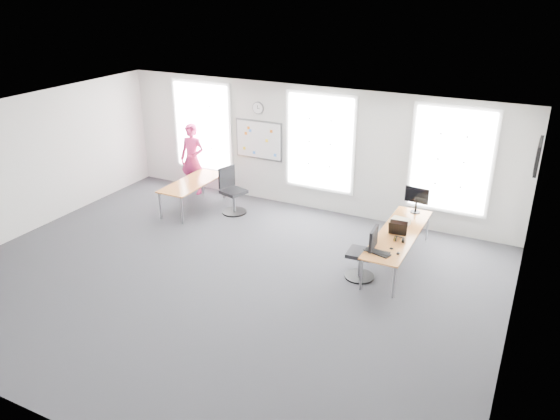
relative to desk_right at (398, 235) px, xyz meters
The scene contains 24 objects.
floor 3.55m from the desk_right, 142.22° to the right, with size 10.00×10.00×0.00m, color #2D2D33.
ceiling 4.23m from the desk_right, 142.22° to the right, with size 10.00×10.00×0.00m, color white.
wall_back 3.45m from the desk_right, 146.10° to the left, with size 10.00×10.00×0.00m, color silver.
wall_front 6.79m from the desk_right, 114.23° to the right, with size 10.00×10.00×0.00m, color silver.
wall_left 8.10m from the desk_right, 164.57° to the right, with size 10.00×10.00×0.00m, color silver.
wall_right 3.22m from the desk_right, 43.78° to the right, with size 10.00×10.00×0.00m, color silver.
window_left 6.14m from the desk_right, 162.41° to the left, with size 1.60×0.06×2.20m, color white.
window_mid 3.25m from the desk_right, 143.44° to the left, with size 1.60×0.06×2.20m, color white.
window_right 2.19m from the desk_right, 73.66° to the left, with size 1.60×0.06×2.20m, color white.
desk_right is the anchor object (origin of this frame).
desk_left 5.27m from the desk_right, behind, with size 0.76×1.89×0.69m.
chair_right 0.97m from the desk_right, 114.91° to the right, with size 0.57×0.57×1.06m.
chair_left 4.33m from the desk_right, behind, with size 0.63×0.63×1.12m.
person 6.02m from the desk_right, 166.53° to the left, with size 0.68×0.44×1.85m, color #D22A6C.
whiteboard 4.60m from the desk_right, 156.05° to the left, with size 1.20×0.03×0.90m, color white.
wall_clock 4.82m from the desk_right, 156.05° to the left, with size 0.30×0.30×0.04m, color gray.
tv 2.89m from the desk_right, 21.42° to the left, with size 0.06×0.90×0.55m, color black.
keyboard 1.01m from the desk_right, 96.71° to the right, with size 0.49×0.17×0.02m, color black.
mouse 0.92m from the desk_right, 75.17° to the right, with size 0.06×0.10×0.04m, color black.
lens_cap 0.73m from the desk_right, 85.06° to the right, with size 0.07×0.07×0.01m, color black.
headphones 0.41m from the desk_right, 74.12° to the right, with size 0.20×0.10×0.12m.
laptop_sleeve 0.20m from the desk_right, 90.68° to the right, with size 0.35×0.20×0.28m.
paper_stack 0.42m from the desk_right, 101.91° to the left, with size 0.35×0.27×0.12m, color beige.
monitor 1.21m from the desk_right, 87.96° to the left, with size 0.51×0.21×0.57m.
Camera 1 is at (5.02, -7.50, 5.26)m, focal length 35.00 mm.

